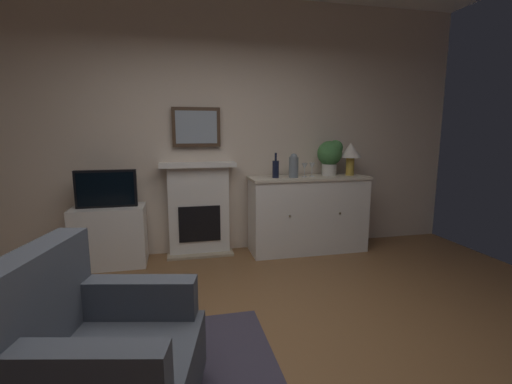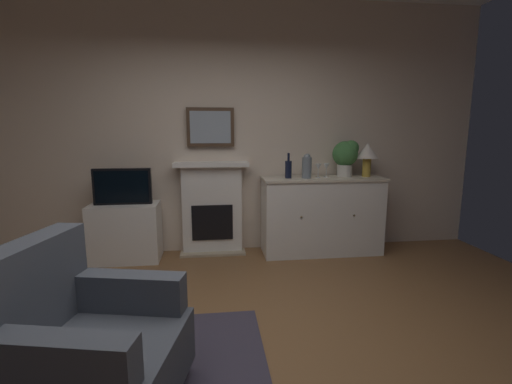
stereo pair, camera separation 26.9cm
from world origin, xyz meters
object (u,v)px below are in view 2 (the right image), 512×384
object	(u,v)px
table_lamp	(367,153)
armchair	(84,346)
wine_bottle	(288,169)
tv_cabinet	(126,232)
potted_plant_small	(346,155)
wine_glass_left	(318,167)
fireplace_unit	(212,208)
framed_picture	(210,127)
wine_glass_center	(326,167)
vase_decorative	(307,166)
sideboard_cabinet	(322,215)
tv_set	(122,187)

from	to	relation	value
table_lamp	armchair	world-z (taller)	table_lamp
wine_bottle	tv_cabinet	world-z (taller)	wine_bottle
potted_plant_small	wine_glass_left	bearing A→B (deg)	-167.09
fireplace_unit	framed_picture	xyz separation A→B (m)	(0.00, 0.05, 0.95)
fireplace_unit	wine_bottle	bearing A→B (deg)	-13.02
wine_glass_center	vase_decorative	xyz separation A→B (m)	(-0.25, -0.05, 0.02)
tv_cabinet	armchair	distance (m)	2.33
tv_cabinet	vase_decorative	bearing A→B (deg)	-1.80
tv_cabinet	wine_glass_left	bearing A→B (deg)	-1.36
fireplace_unit	tv_cabinet	distance (m)	1.01
wine_glass_left	potted_plant_small	xyz separation A→B (m)	(0.36, 0.08, 0.13)
wine_glass_left	potted_plant_small	distance (m)	0.39
wine_glass_left	tv_cabinet	xyz separation A→B (m)	(-2.21, 0.05, -0.71)
wine_glass_left	tv_cabinet	world-z (taller)	wine_glass_left
vase_decorative	wine_glass_center	bearing A→B (deg)	11.68
wine_bottle	wine_glass_left	xyz separation A→B (m)	(0.35, -0.01, 0.01)
sideboard_cabinet	wine_glass_left	size ratio (longest dim) A/B	8.70
fireplace_unit	tv_cabinet	world-z (taller)	fireplace_unit
armchair	framed_picture	bearing A→B (deg)	75.36
wine_glass_center	vase_decorative	bearing A→B (deg)	-168.32
wine_glass_left	sideboard_cabinet	bearing A→B (deg)	27.99
table_lamp	vase_decorative	xyz separation A→B (m)	(-0.74, -0.05, -0.14)
wine_glass_center	table_lamp	bearing A→B (deg)	-0.21
wine_glass_left	potted_plant_small	bearing A→B (deg)	12.91
wine_glass_center	wine_glass_left	bearing A→B (deg)	-160.41
fireplace_unit	sideboard_cabinet	distance (m)	1.32
framed_picture	armchair	xyz separation A→B (m)	(-0.66, -2.51, -1.12)
wine_glass_left	wine_glass_center	size ratio (longest dim) A/B	1.00
vase_decorative	potted_plant_small	distance (m)	0.52
fireplace_unit	vase_decorative	size ratio (longest dim) A/B	3.91
wine_bottle	framed_picture	bearing A→B (deg)	164.22
wine_glass_center	potted_plant_small	size ratio (longest dim) A/B	0.38
sideboard_cabinet	table_lamp	bearing A→B (deg)	0.00
wine_glass_left	armchair	world-z (taller)	wine_glass_left
potted_plant_small	armchair	size ratio (longest dim) A/B	0.45
table_lamp	tv_set	distance (m)	2.83
fireplace_unit	tv_set	xyz separation A→B (m)	(-0.97, -0.19, 0.31)
tv_cabinet	potted_plant_small	world-z (taller)	potted_plant_small
fireplace_unit	tv_set	distance (m)	1.04
wine_glass_left	armchair	distance (m)	3.01
wine_bottle	armchair	size ratio (longest dim) A/B	0.30
armchair	wine_glass_center	bearing A→B (deg)	48.89
wine_bottle	tv_cabinet	size ratio (longest dim) A/B	0.39
fireplace_unit	table_lamp	distance (m)	1.96
fireplace_unit	wine_glass_left	distance (m)	1.35
vase_decorative	potted_plant_small	xyz separation A→B (m)	(0.50, 0.10, 0.12)
wine_glass_left	tv_cabinet	distance (m)	2.32
wine_glass_center	wine_bottle	bearing A→B (deg)	-176.50
vase_decorative	wine_bottle	bearing A→B (deg)	173.63
fireplace_unit	vase_decorative	xyz separation A→B (m)	(1.09, -0.23, 0.51)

